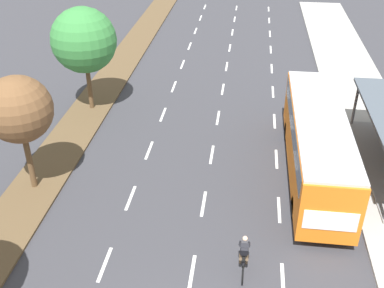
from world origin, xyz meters
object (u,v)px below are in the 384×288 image
at_px(cyclist, 244,256).
at_px(median_tree_second, 19,110).
at_px(bus, 317,140).
at_px(median_tree_third, 84,40).

relative_size(cyclist, median_tree_second, 0.32).
bearing_deg(bus, median_tree_third, 156.78).
bearing_deg(median_tree_second, median_tree_third, 89.00).
distance_m(bus, median_tree_third, 14.85).
relative_size(bus, median_tree_third, 1.75).
bearing_deg(median_tree_third, median_tree_second, -91.00).
bearing_deg(cyclist, bus, 65.12).
relative_size(median_tree_second, median_tree_third, 0.89).
distance_m(cyclist, median_tree_second, 11.68).
bearing_deg(bus, median_tree_second, -168.07).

